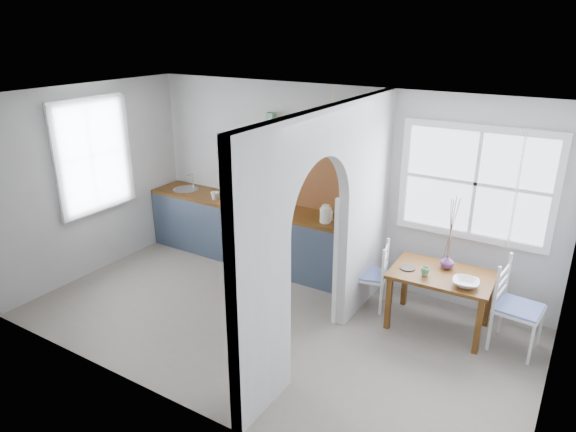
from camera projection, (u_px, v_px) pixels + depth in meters
The scene contains 26 objects.
floor at pixel (271, 323), 6.06m from camera, with size 5.80×3.20×0.01m, color slate.
ceiling at pixel (268, 100), 5.15m from camera, with size 5.80×3.20×0.01m, color #BCBCBB.
walls at pixel (269, 220), 5.61m from camera, with size 5.81×3.21×2.60m.
partition at pixel (329, 218), 5.26m from camera, with size 0.12×3.20×2.60m.
kitchen_window at pixel (91, 156), 6.89m from camera, with size 0.10×1.16×1.50m, color white, non-canonical shape.
nook_window at pixel (476, 184), 5.86m from camera, with size 1.76×0.10×1.30m, color white, non-canonical shape.
counter at pixel (256, 232), 7.52m from camera, with size 3.50×0.60×0.90m.
sink at pixel (186, 190), 7.98m from camera, with size 0.40×0.40×0.02m, color #BDBDBD.
backsplash at pixel (321, 179), 6.95m from camera, with size 1.65×0.03×0.90m, color brown.
shelf at pixel (319, 132), 6.65m from camera, with size 1.75×0.20×0.21m.
pendant_lamp at pixel (331, 149), 6.25m from camera, with size 0.26×0.26×0.16m, color beige.
utensil_rail at pixel (356, 195), 5.97m from camera, with size 0.02×0.02×0.50m, color #BDBDBD.
dining_table at pixel (439, 300), 5.87m from camera, with size 1.11×0.74×0.69m, color #542D10, non-canonical shape.
chair_left at pixel (370, 274), 6.30m from camera, with size 0.39×0.39×0.86m, color silver, non-canonical shape.
chair_right at pixel (519, 308), 5.43m from camera, with size 0.46×0.46×1.00m, color silver, non-canonical shape.
kettle at pixel (326, 214), 6.62m from camera, with size 0.19×0.16×0.23m, color silver, non-canonical shape.
mug_a at pixel (215, 196), 7.50m from camera, with size 0.13×0.13×0.12m, color beige.
mug_b at pixel (227, 193), 7.68m from camera, with size 0.11×0.11×0.09m, color white.
knife_block at pixel (228, 190), 7.57m from camera, with size 0.11×0.15×0.23m, color black.
jar at pixel (267, 197), 7.33m from camera, with size 0.11×0.11×0.18m, color gray.
towel_magenta at pixel (352, 281), 6.47m from camera, with size 0.02×0.03×0.53m, color #DD1D71.
towel_orange at pixel (350, 285), 6.43m from camera, with size 0.02×0.03×0.48m, color orange.
bowl at pixel (466, 283), 5.47m from camera, with size 0.28×0.28×0.07m, color white.
table_cup at pixel (425, 272), 5.69m from camera, with size 0.10×0.10×0.10m, color #6AA171.
plate at pixel (408, 268), 5.86m from camera, with size 0.18×0.18×0.01m, color black.
vase at pixel (447, 262), 5.84m from camera, with size 0.16×0.16×0.17m, color #60356B.
Camera 1 is at (2.91, -4.35, 3.32)m, focal length 32.00 mm.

